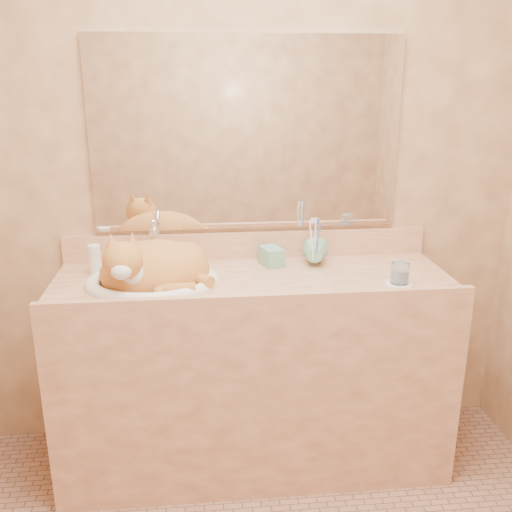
{
  "coord_description": "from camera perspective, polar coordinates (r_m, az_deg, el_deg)",
  "views": [
    {
      "loc": [
        -0.21,
        -1.43,
        1.63
      ],
      "look_at": [
        0.01,
        0.7,
        0.95
      ],
      "focal_mm": 40.0,
      "sensor_mm": 36.0,
      "label": 1
    }
  ],
  "objects": [
    {
      "name": "lotion_bottle",
      "position": [
        2.42,
        -15.82,
        -0.36
      ],
      "size": [
        0.05,
        0.05,
        0.12
      ],
      "primitive_type": "cylinder",
      "color": "white",
      "rests_on": "vanity_counter"
    },
    {
      "name": "saucer",
      "position": [
        2.28,
        14.1,
        -2.74
      ],
      "size": [
        0.11,
        0.11,
        0.01
      ],
      "primitive_type": "cylinder",
      "color": "white",
      "rests_on": "vanity_counter"
    },
    {
      "name": "faucet",
      "position": [
        2.43,
        -10.09,
        1.0
      ],
      "size": [
        0.07,
        0.14,
        0.19
      ],
      "primitive_type": null,
      "rotation": [
        0.0,
        0.0,
        -0.17
      ],
      "color": "white",
      "rests_on": "vanity_counter"
    },
    {
      "name": "water_glass",
      "position": [
        2.27,
        14.18,
        -1.66
      ],
      "size": [
        0.07,
        0.07,
        0.08
      ],
      "primitive_type": "cylinder",
      "color": "white",
      "rests_on": "saucer"
    },
    {
      "name": "toothbrush_cup",
      "position": [
        2.4,
        5.85,
        -0.08
      ],
      "size": [
        0.14,
        0.14,
        0.1
      ],
      "primitive_type": "imported",
      "rotation": [
        0.0,
        0.0,
        -0.25
      ],
      "color": "#6DAE93",
      "rests_on": "vanity_counter"
    },
    {
      "name": "wall_back",
      "position": [
        2.46,
        -0.92,
        8.79
      ],
      "size": [
        2.4,
        0.02,
        2.5
      ],
      "primitive_type": "cube",
      "color": "#926442",
      "rests_on": "ground"
    },
    {
      "name": "sink_basin",
      "position": [
        2.25,
        -10.39,
        -0.78
      ],
      "size": [
        0.53,
        0.45,
        0.16
      ],
      "primitive_type": null,
      "rotation": [
        0.0,
        0.0,
        -0.05
      ],
      "color": "white",
      "rests_on": "vanity_counter"
    },
    {
      "name": "cat",
      "position": [
        2.25,
        -10.38,
        -0.93
      ],
      "size": [
        0.48,
        0.41,
        0.24
      ],
      "primitive_type": null,
      "rotation": [
        0.0,
        0.0,
        0.15
      ],
      "color": "#B36829",
      "rests_on": "sink_basin"
    },
    {
      "name": "toothbrushes",
      "position": [
        2.38,
        5.91,
        1.73
      ],
      "size": [
        0.04,
        0.04,
        0.22
      ],
      "primitive_type": null,
      "color": "white",
      "rests_on": "toothbrush_cup"
    },
    {
      "name": "mirror",
      "position": [
        2.44,
        -0.91,
        12.0
      ],
      "size": [
        1.3,
        0.02,
        0.8
      ],
      "primitive_type": "cube",
      "color": "white",
      "rests_on": "wall_back"
    },
    {
      "name": "vanity_counter",
      "position": [
        2.48,
        -0.26,
        -11.47
      ],
      "size": [
        1.6,
        0.55,
        0.85
      ],
      "primitive_type": null,
      "color": "#A36749",
      "rests_on": "floor"
    },
    {
      "name": "wall_front",
      "position": [
        0.61,
        17.09,
        -22.11
      ],
      "size": [
        2.4,
        0.02,
        2.5
      ],
      "primitive_type": "cube",
      "color": "#926442",
      "rests_on": "ground"
    },
    {
      "name": "soap_dispenser",
      "position": [
        2.38,
        2.12,
        0.7
      ],
      "size": [
        0.1,
        0.1,
        0.17
      ],
      "primitive_type": "imported",
      "rotation": [
        0.0,
        0.0,
        0.29
      ],
      "color": "#6DAE93",
      "rests_on": "vanity_counter"
    }
  ]
}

